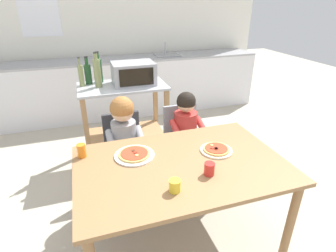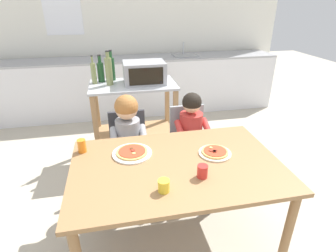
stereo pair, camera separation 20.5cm
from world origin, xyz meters
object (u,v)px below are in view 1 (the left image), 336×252
Objects in this scene: dining_chair_left at (124,150)px; drinking_cup_orange at (82,151)px; bottle_dark_olive_oil at (97,72)px; drinking_cup_yellow at (175,186)px; bottle_tall_green_wine at (99,70)px; bottle_slim_sauce at (81,75)px; child_in_grey_shirt at (125,138)px; child_in_red_shirt at (188,131)px; pizza_plate_cream at (216,150)px; toaster_oven at (133,73)px; pizza_plate_white at (134,155)px; dining_table at (181,173)px; kitchen_island_cart at (124,111)px; bottle_brown_beer at (88,73)px; dining_chair_right at (183,139)px; drinking_cup_red at (209,169)px.

drinking_cup_orange is at bearing -129.98° from dining_chair_left.
drinking_cup_yellow is (0.28, -1.66, -0.30)m from bottle_dark_olive_oil.
bottle_tall_green_wine is 0.23m from bottle_slim_sauce.
child_in_grey_shirt is 10.13× the size of drinking_cup_orange.
bottle_slim_sauce is at bearing 136.63° from child_in_red_shirt.
bottle_tall_green_wine is 1.70m from pizza_plate_cream.
toaster_oven is 1.45× the size of bottle_slim_sauce.
bottle_tall_green_wine is (-0.35, 0.20, 0.02)m from toaster_oven.
drinking_cup_orange is at bearing -160.94° from child_in_red_shirt.
drinking_cup_orange is at bearing 163.18° from pizza_plate_white.
dining_table is at bearing -167.32° from pizza_plate_cream.
dining_chair_left is at bearing 90.00° from pizza_plate_white.
kitchen_island_cart reaches higher than pizza_plate_cream.
dining_table is 1.43× the size of child_in_grey_shirt.
dining_chair_left is 0.83× the size of child_in_red_shirt.
toaster_oven is 0.31× the size of dining_table.
bottle_brown_beer reaches higher than kitchen_island_cart.
drinking_cup_yellow is at bearing -78.39° from bottle_brown_beer.
child_in_grey_shirt reaches higher than drinking_cup_yellow.
bottle_tall_green_wine is at bearing 17.51° from bottle_brown_beer.
toaster_oven is 1.23× the size of bottle_dark_olive_oil.
dining_table is at bearing -68.12° from dining_chair_left.
toaster_oven is at bearing -1.51° from bottle_dark_olive_oil.
bottle_brown_beer reaches higher than drinking_cup_orange.
toaster_oven reaches higher than kitchen_island_cart.
pizza_plate_cream is (0.82, -1.48, -0.29)m from bottle_brown_beer.
dining_chair_right is at bearing 90.00° from child_in_red_shirt.
bottle_dark_olive_oil is 1.14m from child_in_red_shirt.
child_in_red_shirt is at bearing -43.37° from bottle_slim_sauce.
bottle_slim_sauce is 1.28m from dining_chair_right.
child_in_grey_shirt reaches higher than drinking_cup_red.
bottle_slim_sauce is at bearing 108.93° from child_in_grey_shirt.
drinking_cup_red is at bearing -62.23° from child_in_grey_shirt.
bottle_tall_green_wine is 0.34× the size of child_in_grey_shirt.
bottle_dark_olive_oil is at bearing 106.88° from dining_table.
bottle_dark_olive_oil is at bearing 109.17° from drinking_cup_red.
drinking_cup_yellow is at bearing -88.87° from kitchen_island_cart.
dining_chair_right is (0.48, -0.63, -0.12)m from kitchen_island_cart.
drinking_cup_yellow reaches higher than dining_table.
bottle_dark_olive_oil is 1.71m from drinking_cup_yellow.
bottle_slim_sauce is 1.21m from drinking_cup_orange.
toaster_oven is at bearing 119.04° from dining_chair_right.
pizza_plate_cream is at bearing 12.68° from dining_table.
bottle_slim_sauce is 0.19m from bottle_dark_olive_oil.
kitchen_island_cart reaches higher than drinking_cup_yellow.
kitchen_island_cart reaches higher than dining_chair_left.
drinking_cup_yellow is (-0.27, -0.09, -0.00)m from drinking_cup_red.
kitchen_island_cart is 0.89m from child_in_red_shirt.
bottle_dark_olive_oil is at bearing 96.17° from pizza_plate_white.
dining_chair_right is 1.11m from drinking_cup_orange.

